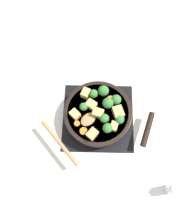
% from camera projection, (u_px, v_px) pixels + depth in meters
% --- Properties ---
extents(ground_plane, '(2.40, 2.40, 0.00)m').
position_uv_depth(ground_plane, '(98.00, 118.00, 0.97)').
color(ground_plane, silver).
extents(front_burner_grate, '(0.31, 0.31, 0.03)m').
position_uv_depth(front_burner_grate, '(98.00, 117.00, 0.96)').
color(front_burner_grate, black).
rests_on(front_burner_grate, ground_plane).
extents(skillet_pan, '(0.38, 0.29, 0.05)m').
position_uv_depth(skillet_pan, '(99.00, 114.00, 0.92)').
color(skillet_pan, black).
rests_on(skillet_pan, front_burner_grate).
extents(wooden_spoon, '(0.23, 0.23, 0.02)m').
position_uv_depth(wooden_spoon, '(72.00, 132.00, 0.86)').
color(wooden_spoon, '#A87A4C').
rests_on(wooden_spoon, skillet_pan).
extents(tofu_cube_center_large, '(0.05, 0.06, 0.04)m').
position_uv_depth(tofu_cube_center_large, '(118.00, 113.00, 0.88)').
color(tofu_cube_center_large, tan).
rests_on(tofu_cube_center_large, skillet_pan).
extents(tofu_cube_near_handle, '(0.05, 0.05, 0.03)m').
position_uv_depth(tofu_cube_near_handle, '(92.00, 134.00, 0.85)').
color(tofu_cube_near_handle, tan).
rests_on(tofu_cube_near_handle, skillet_pan).
extents(tofu_cube_east_chunk, '(0.05, 0.05, 0.03)m').
position_uv_depth(tofu_cube_east_chunk, '(75.00, 114.00, 0.88)').
color(tofu_cube_east_chunk, tan).
rests_on(tofu_cube_east_chunk, skillet_pan).
extents(tofu_cube_west_chunk, '(0.05, 0.05, 0.03)m').
position_uv_depth(tofu_cube_west_chunk, '(91.00, 105.00, 0.89)').
color(tofu_cube_west_chunk, tan).
rests_on(tofu_cube_west_chunk, skillet_pan).
extents(tofu_cube_back_piece, '(0.04, 0.05, 0.03)m').
position_uv_depth(tofu_cube_back_piece, '(86.00, 93.00, 0.91)').
color(tofu_cube_back_piece, tan).
rests_on(tofu_cube_back_piece, skillet_pan).
extents(tofu_cube_front_piece, '(0.04, 0.04, 0.03)m').
position_uv_depth(tofu_cube_front_piece, '(114.00, 126.00, 0.86)').
color(tofu_cube_front_piece, tan).
rests_on(tofu_cube_front_piece, skillet_pan).
extents(tofu_cube_mid_small, '(0.05, 0.05, 0.03)m').
position_uv_depth(tofu_cube_mid_small, '(99.00, 113.00, 0.88)').
color(tofu_cube_mid_small, tan).
rests_on(tofu_cube_mid_small, skillet_pan).
extents(broccoli_floret_near_spoon, '(0.04, 0.04, 0.04)m').
position_uv_depth(broccoli_floret_near_spoon, '(104.00, 118.00, 0.86)').
color(broccoli_floret_near_spoon, '#709956').
rests_on(broccoli_floret_near_spoon, skillet_pan).
extents(broccoli_floret_center_top, '(0.05, 0.05, 0.05)m').
position_uv_depth(broccoli_floret_center_top, '(108.00, 103.00, 0.88)').
color(broccoli_floret_center_top, '#709956').
rests_on(broccoli_floret_center_top, skillet_pan).
extents(broccoli_floret_east_rim, '(0.04, 0.04, 0.05)m').
position_uv_depth(broccoli_floret_east_rim, '(108.00, 128.00, 0.85)').
color(broccoli_floret_east_rim, '#709956').
rests_on(broccoli_floret_east_rim, skillet_pan).
extents(broccoli_floret_west_rim, '(0.04, 0.04, 0.04)m').
position_uv_depth(broccoli_floret_west_rim, '(94.00, 94.00, 0.90)').
color(broccoli_floret_west_rim, '#709956').
rests_on(broccoli_floret_west_rim, skillet_pan).
extents(broccoli_floret_north_edge, '(0.04, 0.04, 0.05)m').
position_uv_depth(broccoli_floret_north_edge, '(104.00, 91.00, 0.90)').
color(broccoli_floret_north_edge, '#709956').
rests_on(broccoli_floret_north_edge, skillet_pan).
extents(broccoli_floret_south_cluster, '(0.03, 0.03, 0.04)m').
position_uv_depth(broccoli_floret_south_cluster, '(84.00, 107.00, 0.88)').
color(broccoli_floret_south_cluster, '#709956').
rests_on(broccoli_floret_south_cluster, skillet_pan).
extents(broccoli_floret_mid_floret, '(0.04, 0.04, 0.04)m').
position_uv_depth(broccoli_floret_mid_floret, '(120.00, 119.00, 0.86)').
color(broccoli_floret_mid_floret, '#709956').
rests_on(broccoli_floret_mid_floret, skillet_pan).
extents(broccoli_floret_small_inner, '(0.04, 0.04, 0.05)m').
position_uv_depth(broccoli_floret_small_inner, '(116.00, 100.00, 0.89)').
color(broccoli_floret_small_inner, '#709956').
rests_on(broccoli_floret_small_inner, skillet_pan).
extents(carrot_slice_orange_thin, '(0.03, 0.03, 0.01)m').
position_uv_depth(carrot_slice_orange_thin, '(111.00, 99.00, 0.92)').
color(carrot_slice_orange_thin, orange).
rests_on(carrot_slice_orange_thin, skillet_pan).
extents(carrot_slice_near_center, '(0.02, 0.02, 0.01)m').
position_uv_depth(carrot_slice_near_center, '(77.00, 123.00, 0.88)').
color(carrot_slice_near_center, orange).
rests_on(carrot_slice_near_center, skillet_pan).
extents(carrot_slice_edge_slice, '(0.03, 0.03, 0.01)m').
position_uv_depth(carrot_slice_edge_slice, '(84.00, 131.00, 0.87)').
color(carrot_slice_edge_slice, orange).
rests_on(carrot_slice_edge_slice, skillet_pan).
extents(salt_shaker, '(0.04, 0.04, 0.09)m').
position_uv_depth(salt_shaker, '(172.00, 189.00, 0.83)').
color(salt_shaker, white).
rests_on(salt_shaker, ground_plane).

